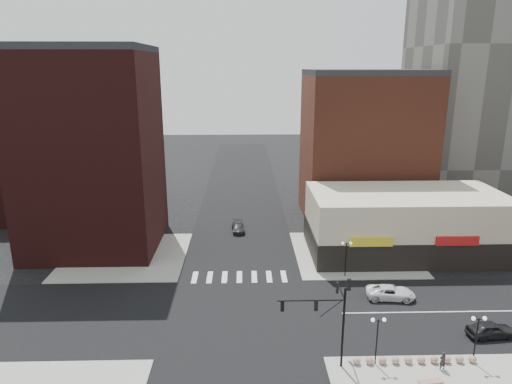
{
  "coord_description": "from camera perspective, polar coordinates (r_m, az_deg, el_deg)",
  "views": [
    {
      "loc": [
        0.56,
        -39.48,
        23.37
      ],
      "look_at": [
        1.72,
        4.97,
        11.0
      ],
      "focal_mm": 32.0,
      "sensor_mm": 36.0,
      "label": 1
    }
  ],
  "objects": [
    {
      "name": "street_lamp_se_a",
      "position": [
        38.77,
        14.97,
        -16.23
      ],
      "size": [
        1.22,
        0.32,
        4.16
      ],
      "color": "black",
      "rests_on": "sidewalk_se"
    },
    {
      "name": "building_nw_low",
      "position": [
        82.23,
        -24.79,
        1.9
      ],
      "size": [
        20.0,
        18.0,
        12.0
      ],
      "primitive_type": "cube",
      "color": "#331110",
      "rests_on": "ground"
    },
    {
      "name": "white_suv",
      "position": [
        50.32,
        16.48,
        -11.94
      ],
      "size": [
        5.15,
        2.75,
        1.38
      ],
      "primitive_type": "imported",
      "rotation": [
        0.0,
        0.0,
        1.47
      ],
      "color": "white",
      "rests_on": "ground"
    },
    {
      "name": "ground",
      "position": [
        45.88,
        -2.05,
        -15.09
      ],
      "size": [
        240.0,
        240.0,
        0.0
      ],
      "primitive_type": "plane",
      "color": "black",
      "rests_on": "ground"
    },
    {
      "name": "sidewalk_ne",
      "position": [
        60.43,
        12.07,
        -7.51
      ],
      "size": [
        15.0,
        15.0,
        0.12
      ],
      "primitive_type": "cube",
      "color": "gray",
      "rests_on": "ground"
    },
    {
      "name": "road_ns",
      "position": [
        45.87,
        -2.05,
        -15.07
      ],
      "size": [
        14.0,
        200.0,
        0.02
      ],
      "primitive_type": "cube",
      "color": "black",
      "rests_on": "ground"
    },
    {
      "name": "building_nw",
      "position": [
        62.15,
        -19.87,
        4.54
      ],
      "size": [
        16.0,
        15.0,
        25.0
      ],
      "primitive_type": "cube",
      "color": "#331110",
      "rests_on": "ground"
    },
    {
      "name": "street_lamp_se_b",
      "position": [
        41.64,
        25.97,
        -15.0
      ],
      "size": [
        1.22,
        0.32,
        4.16
      ],
      "color": "black",
      "rests_on": "sidewalk_se"
    },
    {
      "name": "bollard_row",
      "position": [
        41.28,
        19.23,
        -19.19
      ],
      "size": [
        10.07,
        0.62,
        0.62
      ],
      "color": "gray",
      "rests_on": "sidewalk_se"
    },
    {
      "name": "stone_bench",
      "position": [
        39.36,
        20.98,
        -21.42
      ],
      "size": [
        1.91,
        0.8,
        0.43
      ],
      "rotation": [
        0.0,
        0.0,
        0.13
      ],
      "color": "#9C736B",
      "rests_on": "sidewalk_se"
    },
    {
      "name": "dark_sedan_east",
      "position": [
        47.19,
        27.31,
        -15.03
      ],
      "size": [
        4.38,
        2.07,
        1.45
      ],
      "primitive_type": "imported",
      "rotation": [
        0.0,
        0.0,
        1.66
      ],
      "color": "black",
      "rests_on": "ground"
    },
    {
      "name": "street_lamp_ne",
      "position": [
        52.8,
        11.23,
        -7.12
      ],
      "size": [
        1.22,
        0.32,
        4.16
      ],
      "color": "black",
      "rests_on": "sidewalk_ne"
    },
    {
      "name": "sidewalk_nw",
      "position": [
        60.69,
        -15.88,
        -7.67
      ],
      "size": [
        15.0,
        15.0,
        0.12
      ],
      "primitive_type": "cube",
      "color": "gray",
      "rests_on": "ground"
    },
    {
      "name": "building_ne_midrise",
      "position": [
        72.46,
        13.33,
        5.3
      ],
      "size": [
        18.0,
        15.0,
        22.0
      ],
      "primitive_type": "cube",
      "color": "brown",
      "rests_on": "ground"
    },
    {
      "name": "pedestrian",
      "position": [
        41.04,
        22.3,
        -18.92
      ],
      "size": [
        0.65,
        0.49,
        1.6
      ],
      "primitive_type": "imported",
      "rotation": [
        0.0,
        0.0,
        3.33
      ],
      "color": "#242126",
      "rests_on": "sidewalk_se"
    },
    {
      "name": "dark_sedan_north",
      "position": [
        66.57,
        -2.24,
        -4.44
      ],
      "size": [
        2.09,
        4.44,
        1.25
      ],
      "primitive_type": "imported",
      "rotation": [
        0.0,
        0.0,
        0.08
      ],
      "color": "black",
      "rests_on": "ground"
    },
    {
      "name": "traffic_signal",
      "position": [
        37.21,
        9.34,
        -14.33
      ],
      "size": [
        5.59,
        3.09,
        7.77
      ],
      "color": "black",
      "rests_on": "ground"
    },
    {
      "name": "road_ew",
      "position": [
        45.87,
        -2.05,
        -15.08
      ],
      "size": [
        200.0,
        14.0,
        0.02
      ],
      "primitive_type": "cube",
      "color": "black",
      "rests_on": "ground"
    },
    {
      "name": "building_ne_row",
      "position": [
        61.55,
        18.05,
        -4.28
      ],
      "size": [
        24.2,
        12.2,
        8.0
      ],
      "color": "beige",
      "rests_on": "ground"
    }
  ]
}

